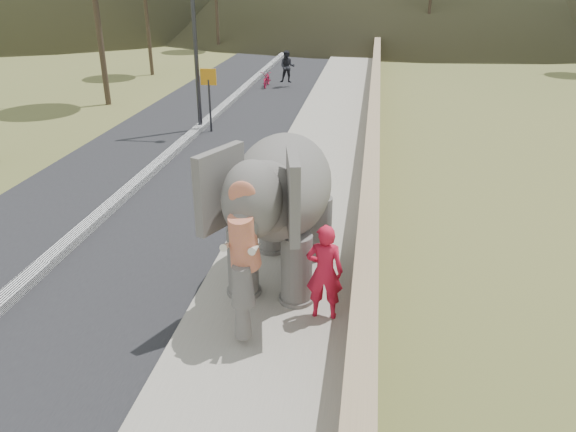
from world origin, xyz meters
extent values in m
plane|color=olive|center=(0.00, 0.00, 0.00)|extent=(160.00, 160.00, 0.00)
cube|color=black|center=(-5.00, 10.00, 0.01)|extent=(7.00, 120.00, 0.03)
cube|color=black|center=(-5.00, 10.00, 0.11)|extent=(0.35, 120.00, 0.22)
cube|color=#9E9687|center=(0.00, 10.00, 0.07)|extent=(3.00, 120.00, 0.15)
cube|color=tan|center=(1.65, 10.00, 0.55)|extent=(0.30, 120.00, 1.10)
cylinder|color=#2E2E33|center=(-5.00, 11.67, 4.00)|extent=(0.16, 0.16, 8.00)
cylinder|color=#2D2D33|center=(-4.50, 11.41, 1.00)|extent=(0.08, 0.08, 2.00)
cube|color=orange|center=(-4.50, 11.41, 2.10)|extent=(0.60, 0.05, 0.60)
imported|color=red|center=(0.95, -0.59, 1.03)|extent=(0.64, 0.42, 1.77)
imported|color=maroon|center=(-4.03, 20.56, 0.42)|extent=(0.62, 1.63, 0.84)
imported|color=black|center=(-2.94, 20.56, 1.07)|extent=(0.82, 0.65, 1.64)
camera|label=1|loc=(1.59, -8.99, 5.81)|focal=35.00mm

